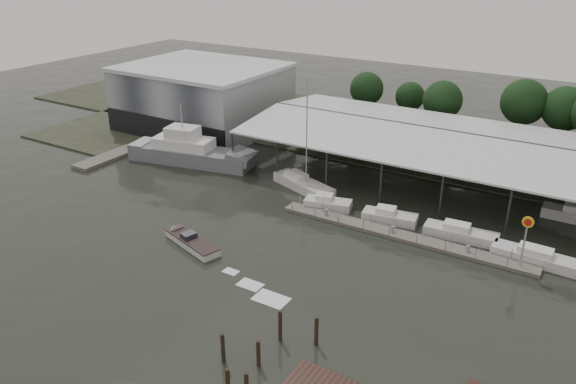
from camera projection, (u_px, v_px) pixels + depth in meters
The scene contains 17 objects.
ground at pixel (231, 240), 59.04m from camera, with size 200.00×200.00×0.00m, color black.
land_strip_far at pixel (386, 134), 91.73m from camera, with size 140.00×30.00×0.30m.
land_strip_west at pixel (154, 116), 101.53m from camera, with size 20.00×40.00×0.30m.
storage_warehouse at pixel (203, 96), 93.64m from camera, with size 24.50×20.50×10.50m.
covered_boat_shed at pixel (473, 140), 70.24m from camera, with size 58.24×24.00×6.96m.
trawler_dock at pixel (127, 150), 84.21m from camera, with size 3.00×18.00×0.50m.
floating_dock at pixel (401, 236), 59.57m from camera, with size 28.00×2.00×1.40m.
shell_fuel_sign at pixel (526, 232), 52.31m from camera, with size 1.10×0.18×5.55m.
grey_trawler at pixel (192, 152), 79.42m from camera, with size 19.17×8.08×8.84m.
white_sailboat at pixel (303, 184), 71.21m from camera, with size 9.68×5.65×14.55m.
speedboat_underway at pixel (189, 240), 58.30m from camera, with size 18.67×7.25×2.00m.
moored_cruiser_0 at pixel (327, 203), 66.09m from camera, with size 5.81×3.43×1.70m.
moored_cruiser_1 at pixel (389, 216), 62.86m from camera, with size 6.31×3.16×1.70m.
moored_cruiser_2 at pixel (460, 233), 59.25m from camera, with size 7.74×2.74×1.70m.
moored_cruiser_3 at pixel (539, 258), 54.51m from camera, with size 9.06×2.56×1.70m.
mooring_pilings at pixel (260, 358), 40.74m from camera, with size 5.24×8.70×3.47m.
horizon_tree_line at pixel (553, 111), 82.03m from camera, with size 68.86×9.83×10.57m.
Camera 1 is at (32.30, -41.11, 28.53)m, focal length 35.00 mm.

